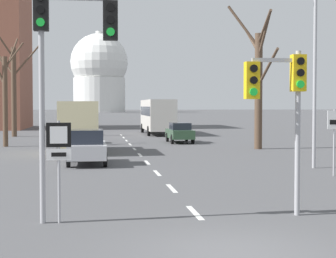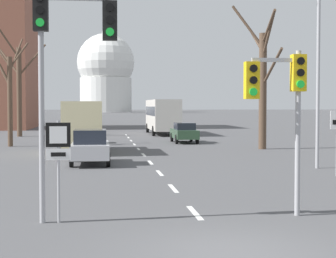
{
  "view_description": "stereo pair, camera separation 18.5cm",
  "coord_description": "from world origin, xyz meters",
  "px_view_note": "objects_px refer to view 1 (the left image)",
  "views": [
    {
      "loc": [
        -2.7,
        -10.69,
        2.89
      ],
      "look_at": [
        -0.7,
        4.35,
        2.26
      ],
      "focal_mm": 60.0,
      "sensor_mm": 36.0,
      "label": 1
    },
    {
      "loc": [
        -2.52,
        -10.71,
        2.89
      ],
      "look_at": [
        -0.7,
        4.35,
        2.26
      ],
      "focal_mm": 60.0,
      "sensor_mm": 36.0,
      "label": 2
    }
  ],
  "objects_px": {
    "sedan_near_left": "(180,132)",
    "sedan_near_right": "(76,132)",
    "traffic_signal_near_left": "(65,45)",
    "street_lamp_right": "(308,49)",
    "traffic_signal_near_right": "(282,92)",
    "city_bus": "(157,114)",
    "route_sign_post": "(59,153)",
    "delivery_truck": "(79,125)",
    "speed_limit_sign": "(334,131)",
    "sedan_mid_centre": "(87,147)"
  },
  "relations": [
    {
      "from": "sedan_near_left",
      "to": "sedan_near_right",
      "type": "xyz_separation_m",
      "value": [
        -8.04,
        0.45,
        0.02
      ]
    },
    {
      "from": "sedan_near_left",
      "to": "sedan_near_right",
      "type": "relative_size",
      "value": 1.17
    },
    {
      "from": "traffic_signal_near_left",
      "to": "street_lamp_right",
      "type": "height_order",
      "value": "street_lamp_right"
    },
    {
      "from": "traffic_signal_near_right",
      "to": "city_bus",
      "type": "bearing_deg",
      "value": 87.87
    },
    {
      "from": "street_lamp_right",
      "to": "sedan_near_right",
      "type": "bearing_deg",
      "value": 120.49
    },
    {
      "from": "sedan_near_left",
      "to": "traffic_signal_near_right",
      "type": "bearing_deg",
      "value": -93.58
    },
    {
      "from": "route_sign_post",
      "to": "delivery_truck",
      "type": "bearing_deg",
      "value": 90.07
    },
    {
      "from": "speed_limit_sign",
      "to": "sedan_mid_centre",
      "type": "bearing_deg",
      "value": 149.11
    },
    {
      "from": "traffic_signal_near_left",
      "to": "sedan_near_right",
      "type": "distance_m",
      "value": 29.94
    },
    {
      "from": "traffic_signal_near_left",
      "to": "sedan_near_right",
      "type": "xyz_separation_m",
      "value": [
        -0.67,
        29.72,
        -3.53
      ]
    },
    {
      "from": "route_sign_post",
      "to": "city_bus",
      "type": "distance_m",
      "value": 43.19
    },
    {
      "from": "sedan_near_right",
      "to": "city_bus",
      "type": "relative_size",
      "value": 0.36
    },
    {
      "from": "route_sign_post",
      "to": "street_lamp_right",
      "type": "bearing_deg",
      "value": 45.57
    },
    {
      "from": "traffic_signal_near_left",
      "to": "delivery_truck",
      "type": "distance_m",
      "value": 21.35
    },
    {
      "from": "traffic_signal_near_left",
      "to": "sedan_near_left",
      "type": "distance_m",
      "value": 30.4
    },
    {
      "from": "street_lamp_right",
      "to": "city_bus",
      "type": "bearing_deg",
      "value": 96.02
    },
    {
      "from": "sedan_near_right",
      "to": "delivery_truck",
      "type": "xyz_separation_m",
      "value": [
        0.49,
        -8.54,
        0.86
      ]
    },
    {
      "from": "traffic_signal_near_left",
      "to": "speed_limit_sign",
      "type": "xyz_separation_m",
      "value": [
        10.46,
        7.85,
        -2.51
      ]
    },
    {
      "from": "sedan_near_left",
      "to": "sedan_near_right",
      "type": "bearing_deg",
      "value": 176.82
    },
    {
      "from": "traffic_signal_near_left",
      "to": "route_sign_post",
      "type": "distance_m",
      "value": 2.65
    },
    {
      "from": "sedan_mid_centre",
      "to": "city_bus",
      "type": "bearing_deg",
      "value": 76.73
    },
    {
      "from": "street_lamp_right",
      "to": "delivery_truck",
      "type": "bearing_deg",
      "value": 135.73
    },
    {
      "from": "sedan_near_left",
      "to": "city_bus",
      "type": "height_order",
      "value": "city_bus"
    },
    {
      "from": "traffic_signal_near_right",
      "to": "city_bus",
      "type": "distance_m",
      "value": 42.44
    },
    {
      "from": "sedan_mid_centre",
      "to": "delivery_truck",
      "type": "distance_m",
      "value": 7.37
    },
    {
      "from": "street_lamp_right",
      "to": "city_bus",
      "type": "xyz_separation_m",
      "value": [
        -3.35,
        31.73,
        -3.45
      ]
    },
    {
      "from": "traffic_signal_near_right",
      "to": "city_bus",
      "type": "relative_size",
      "value": 0.4
    },
    {
      "from": "sedan_mid_centre",
      "to": "speed_limit_sign",
      "type": "bearing_deg",
      "value": -30.89
    },
    {
      "from": "street_lamp_right",
      "to": "delivery_truck",
      "type": "height_order",
      "value": "street_lamp_right"
    },
    {
      "from": "traffic_signal_near_right",
      "to": "sedan_mid_centre",
      "type": "xyz_separation_m",
      "value": [
        -5.18,
        13.75,
        -2.38
      ]
    },
    {
      "from": "traffic_signal_near_left",
      "to": "sedan_mid_centre",
      "type": "distance_m",
      "value": 14.33
    },
    {
      "from": "street_lamp_right",
      "to": "traffic_signal_near_right",
      "type": "bearing_deg",
      "value": -114.77
    },
    {
      "from": "sedan_near_right",
      "to": "city_bus",
      "type": "bearing_deg",
      "value": 58.68
    },
    {
      "from": "speed_limit_sign",
      "to": "sedan_near_left",
      "type": "relative_size",
      "value": 0.6
    },
    {
      "from": "traffic_signal_near_right",
      "to": "sedan_near_left",
      "type": "distance_m",
      "value": 29.3
    },
    {
      "from": "traffic_signal_near_left",
      "to": "traffic_signal_near_right",
      "type": "height_order",
      "value": "traffic_signal_near_left"
    },
    {
      "from": "sedan_near_left",
      "to": "delivery_truck",
      "type": "bearing_deg",
      "value": -133.05
    },
    {
      "from": "traffic_signal_near_right",
      "to": "sedan_near_right",
      "type": "distance_m",
      "value": 30.33
    },
    {
      "from": "street_lamp_right",
      "to": "route_sign_post",
      "type": "bearing_deg",
      "value": -134.43
    },
    {
      "from": "sedan_near_left",
      "to": "delivery_truck",
      "type": "relative_size",
      "value": 0.64
    },
    {
      "from": "sedan_near_right",
      "to": "city_bus",
      "type": "height_order",
      "value": "city_bus"
    },
    {
      "from": "street_lamp_right",
      "to": "sedan_near_left",
      "type": "relative_size",
      "value": 1.98
    },
    {
      "from": "street_lamp_right",
      "to": "sedan_near_right",
      "type": "distance_m",
      "value": 22.45
    },
    {
      "from": "street_lamp_right",
      "to": "speed_limit_sign",
      "type": "bearing_deg",
      "value": -90.16
    },
    {
      "from": "traffic_signal_near_right",
      "to": "delivery_truck",
      "type": "relative_size",
      "value": 0.6
    },
    {
      "from": "sedan_near_right",
      "to": "street_lamp_right",
      "type": "bearing_deg",
      "value": -59.51
    },
    {
      "from": "speed_limit_sign",
      "to": "sedan_near_right",
      "type": "relative_size",
      "value": 0.7
    },
    {
      "from": "traffic_signal_near_left",
      "to": "street_lamp_right",
      "type": "relative_size",
      "value": 0.63
    },
    {
      "from": "speed_limit_sign",
      "to": "street_lamp_right",
      "type": "relative_size",
      "value": 0.3
    },
    {
      "from": "traffic_signal_near_right",
      "to": "delivery_truck",
      "type": "distance_m",
      "value": 21.87
    }
  ]
}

